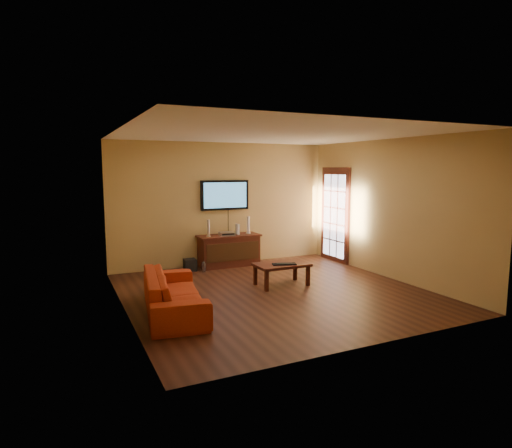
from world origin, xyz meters
TOP-DOWN VIEW (x-y plane):
  - ground_plane at (0.00, 0.00)m, footprint 5.00×5.00m
  - room_walls at (0.00, 0.62)m, footprint 5.00×5.00m
  - french_door at (2.46, 1.70)m, footprint 0.07×1.02m
  - media_console at (0.03, 2.23)m, footprint 1.38×0.53m
  - television at (0.03, 2.45)m, footprint 1.11×0.08m
  - coffee_table at (0.32, 0.34)m, footprint 0.97×0.59m
  - sofa at (-1.84, -0.27)m, footprint 0.88×2.09m
  - speaker_left at (-0.44, 2.21)m, footprint 0.10×0.10m
  - speaker_right at (0.51, 2.26)m, footprint 0.11×0.11m
  - av_receiver at (-0.03, 2.21)m, footprint 0.34×0.25m
  - game_console at (0.24, 2.24)m, footprint 0.06×0.17m
  - subwoofer at (-0.88, 2.16)m, footprint 0.26×0.26m
  - bottle at (-0.65, 1.93)m, footprint 0.08×0.08m
  - keyboard at (0.31, 0.23)m, footprint 0.45×0.28m

SIDE VIEW (x-z plane):
  - ground_plane at x=0.00m, z-range 0.00..0.00m
  - bottle at x=-0.65m, z-range -0.01..0.21m
  - subwoofer at x=-0.88m, z-range 0.00..0.25m
  - media_console at x=0.03m, z-range 0.00..0.69m
  - coffee_table at x=0.32m, z-range 0.15..0.56m
  - sofa at x=-1.84m, z-range 0.00..0.79m
  - keyboard at x=0.31m, z-range 0.41..0.43m
  - av_receiver at x=-0.03m, z-range 0.69..0.76m
  - game_console at x=0.24m, z-range 0.69..0.92m
  - speaker_left at x=-0.44m, z-range 0.67..1.04m
  - speaker_right at x=0.51m, z-range 0.67..1.06m
  - french_door at x=2.46m, z-range -0.06..2.16m
  - television at x=0.03m, z-range 1.22..1.88m
  - room_walls at x=0.00m, z-range -0.81..4.19m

